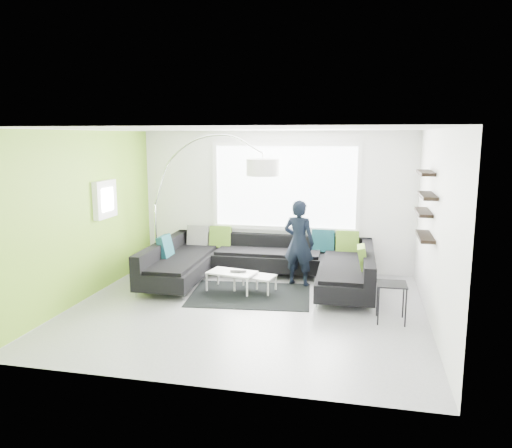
{
  "coord_description": "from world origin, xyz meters",
  "views": [
    {
      "loc": [
        1.77,
        -7.3,
        2.71
      ],
      "look_at": [
        -0.04,
        0.9,
        1.21
      ],
      "focal_mm": 35.0,
      "sensor_mm": 36.0,
      "label": 1
    }
  ],
  "objects_px": {
    "sectional_sofa": "(261,265)",
    "person": "(299,243)",
    "side_table": "(391,302)",
    "laptop": "(238,272)",
    "coffee_table": "(243,281)",
    "arc_lamp": "(155,205)"
  },
  "relations": [
    {
      "from": "side_table",
      "to": "laptop",
      "type": "relative_size",
      "value": 1.88
    },
    {
      "from": "arc_lamp",
      "to": "laptop",
      "type": "height_order",
      "value": "arc_lamp"
    },
    {
      "from": "sectional_sofa",
      "to": "arc_lamp",
      "type": "height_order",
      "value": "arc_lamp"
    },
    {
      "from": "sectional_sofa",
      "to": "side_table",
      "type": "xyz_separation_m",
      "value": [
        2.23,
        -1.35,
        -0.09
      ]
    },
    {
      "from": "arc_lamp",
      "to": "coffee_table",
      "type": "bearing_deg",
      "value": -11.93
    },
    {
      "from": "person",
      "to": "side_table",
      "type": "bearing_deg",
      "value": 149.2
    },
    {
      "from": "sectional_sofa",
      "to": "coffee_table",
      "type": "height_order",
      "value": "sectional_sofa"
    },
    {
      "from": "laptop",
      "to": "sectional_sofa",
      "type": "bearing_deg",
      "value": 47.15
    },
    {
      "from": "coffee_table",
      "to": "arc_lamp",
      "type": "distance_m",
      "value": 2.44
    },
    {
      "from": "coffee_table",
      "to": "laptop",
      "type": "relative_size",
      "value": 3.43
    },
    {
      "from": "person",
      "to": "sectional_sofa",
      "type": "bearing_deg",
      "value": 28.6
    },
    {
      "from": "coffee_table",
      "to": "person",
      "type": "height_order",
      "value": "person"
    },
    {
      "from": "laptop",
      "to": "side_table",
      "type": "bearing_deg",
      "value": -28.75
    },
    {
      "from": "sectional_sofa",
      "to": "person",
      "type": "xyz_separation_m",
      "value": [
        0.66,
        0.18,
        0.41
      ]
    },
    {
      "from": "side_table",
      "to": "sectional_sofa",
      "type": "bearing_deg",
      "value": 148.8
    },
    {
      "from": "arc_lamp",
      "to": "side_table",
      "type": "bearing_deg",
      "value": -11.42
    },
    {
      "from": "sectional_sofa",
      "to": "laptop",
      "type": "bearing_deg",
      "value": -124.45
    },
    {
      "from": "coffee_table",
      "to": "person",
      "type": "xyz_separation_m",
      "value": [
        0.89,
        0.59,
        0.61
      ]
    },
    {
      "from": "side_table",
      "to": "person",
      "type": "bearing_deg",
      "value": 135.76
    },
    {
      "from": "coffee_table",
      "to": "laptop",
      "type": "height_order",
      "value": "laptop"
    },
    {
      "from": "side_table",
      "to": "laptop",
      "type": "bearing_deg",
      "value": 161.01
    },
    {
      "from": "side_table",
      "to": "person",
      "type": "height_order",
      "value": "person"
    }
  ]
}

